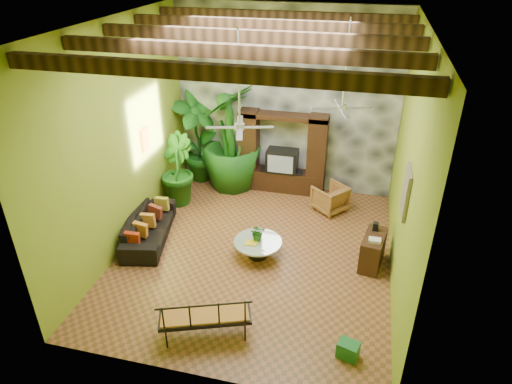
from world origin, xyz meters
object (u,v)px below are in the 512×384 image
(wicker_armchair, at_px, (330,198))
(tall_plant_b, at_px, (176,170))
(sofa, at_px, (149,226))
(ceiling_fan_back, at_px, (343,98))
(green_bin, at_px, (348,350))
(side_console, at_px, (373,250))
(tall_plant_a, at_px, (197,137))
(entertainment_center, at_px, (282,159))
(iron_bench, at_px, (203,316))
(tall_plant_c, at_px, (231,138))
(coffee_table, at_px, (258,246))
(ceiling_fan_front, at_px, (240,116))

(wicker_armchair, height_order, tall_plant_b, tall_plant_b)
(sofa, distance_m, tall_plant_b, 1.93)
(ceiling_fan_back, distance_m, green_bin, 4.98)
(tall_plant_b, bearing_deg, ceiling_fan_back, -8.14)
(side_console, height_order, green_bin, side_console)
(wicker_armchair, height_order, tall_plant_a, tall_plant_a)
(entertainment_center, relative_size, sofa, 1.07)
(iron_bench, bearing_deg, sofa, 110.76)
(wicker_armchair, bearing_deg, tall_plant_c, -63.35)
(tall_plant_c, bearing_deg, coffee_table, -64.07)
(tall_plant_b, bearing_deg, iron_bench, -62.58)
(coffee_table, xyz_separation_m, side_console, (2.50, 0.30, 0.12))
(tall_plant_a, distance_m, side_console, 5.95)
(entertainment_center, height_order, coffee_table, entertainment_center)
(wicker_armchair, bearing_deg, ceiling_fan_front, 8.90)
(iron_bench, bearing_deg, green_bin, -15.98)
(tall_plant_a, xyz_separation_m, iron_bench, (2.22, -5.86, -0.84))
(ceiling_fan_back, xyz_separation_m, coffee_table, (-1.51, -1.30, -3.15))
(sofa, relative_size, tall_plant_c, 0.75)
(tall_plant_a, bearing_deg, green_bin, -50.05)
(green_bin, bearing_deg, wicker_armchair, 99.46)
(ceiling_fan_back, bearing_deg, tall_plant_a, 154.48)
(wicker_armchair, relative_size, tall_plant_b, 0.41)
(ceiling_fan_front, bearing_deg, tall_plant_b, 137.50)
(ceiling_fan_front, xyz_separation_m, iron_bench, (-0.06, -2.31, -2.87))
(tall_plant_a, bearing_deg, tall_plant_c, -7.21)
(wicker_armchair, height_order, tall_plant_c, tall_plant_c)
(green_bin, bearing_deg, sofa, 152.94)
(iron_bench, bearing_deg, coffee_table, 61.98)
(entertainment_center, relative_size, green_bin, 6.84)
(ceiling_fan_back, bearing_deg, sofa, -163.69)
(green_bin, bearing_deg, tall_plant_c, 123.70)
(tall_plant_c, relative_size, iron_bench, 1.75)
(ceiling_fan_front, height_order, green_bin, ceiling_fan_front)
(green_bin, bearing_deg, coffee_table, 131.99)
(wicker_armchair, relative_size, side_console, 0.84)
(entertainment_center, height_order, green_bin, entertainment_center)
(iron_bench, xyz_separation_m, side_console, (2.85, 2.91, -0.16))
(sofa, distance_m, tall_plant_c, 3.47)
(tall_plant_b, distance_m, tall_plant_c, 1.77)
(wicker_armchair, distance_m, tall_plant_b, 4.13)
(ceiling_fan_front, bearing_deg, ceiling_fan_back, 41.63)
(tall_plant_a, relative_size, tall_plant_c, 0.92)
(entertainment_center, bearing_deg, green_bin, -68.21)
(tall_plant_c, distance_m, coffee_table, 3.68)
(coffee_table, relative_size, side_console, 1.16)
(tall_plant_a, xyz_separation_m, green_bin, (4.74, -5.66, -1.22))
(entertainment_center, xyz_separation_m, tall_plant_a, (-2.48, 0.01, 0.41))
(coffee_table, relative_size, iron_bench, 0.63)
(side_console, bearing_deg, ceiling_fan_back, 144.78)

